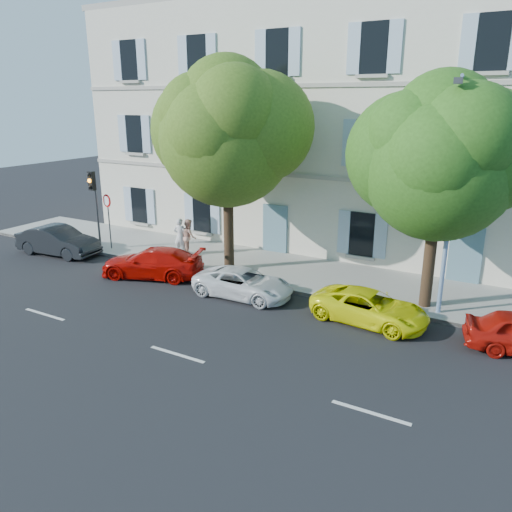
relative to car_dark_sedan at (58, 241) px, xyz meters
The scene contains 15 objects.
ground 11.63m from the car_dark_sedan, ahead, with size 90.00×90.00×0.00m, color black.
sidewalk 11.99m from the car_dark_sedan, 15.36° to the left, with size 36.00×4.50×0.15m, color #A09E96.
kerb 11.60m from the car_dark_sedan, ahead, with size 36.00×0.16×0.16m, color #9E998E.
building 15.52m from the car_dark_sedan, 37.70° to the left, with size 28.00×7.00×12.00m, color beige.
car_dark_sedan is the anchor object (origin of this frame).
car_red_coupe 6.27m from the car_dark_sedan, ahead, with size 1.81×4.45×1.29m, color #BD0B05.
car_white_coupe 10.88m from the car_dark_sedan, ahead, with size 1.83×3.97×1.10m, color white.
car_yellow_supercar 15.89m from the car_dark_sedan, ahead, with size 1.86×4.03×1.12m, color #F5F30A.
tree_left 10.34m from the car_dark_sedan, 12.95° to the left, with size 5.66×5.66×8.78m.
tree_right 18.02m from the car_dark_sedan, ahead, with size 5.16×5.16×7.94m.
traffic_light 2.97m from the car_dark_sedan, 44.45° to the left, with size 0.31×0.44×3.93m.
road_sign 2.89m from the car_dark_sedan, 42.76° to the left, with size 0.64×0.19×2.79m.
street_lamp 18.37m from the car_dark_sedan, ahead, with size 0.30×1.70×7.96m.
pedestrian_a 6.17m from the car_dark_sedan, 25.59° to the left, with size 0.66×0.43×1.80m, color silver.
pedestrian_b 6.57m from the car_dark_sedan, 26.42° to the left, with size 0.85×0.66×1.74m, color tan.
Camera 1 is at (8.75, -14.60, 7.37)m, focal length 35.00 mm.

